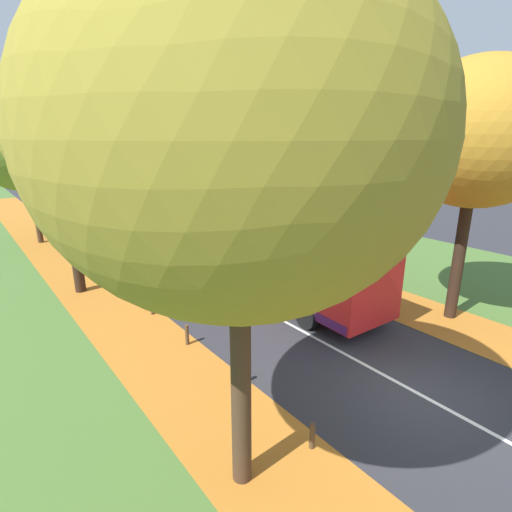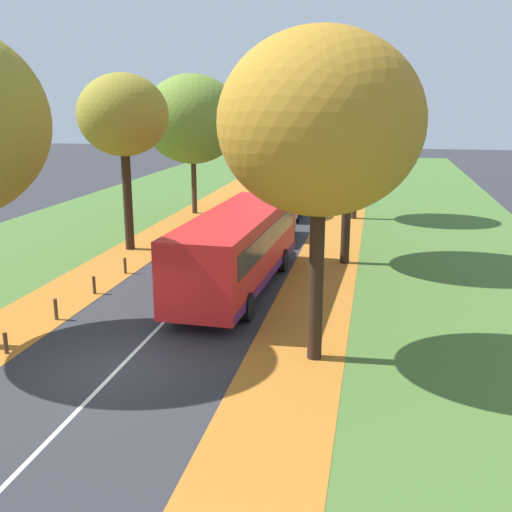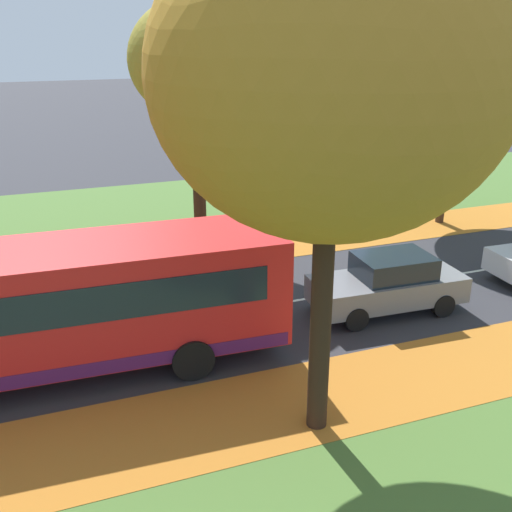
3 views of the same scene
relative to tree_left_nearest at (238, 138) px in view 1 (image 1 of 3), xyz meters
The scene contains 19 objects.
ground_plane 8.33m from the tree_left_nearest, ahead, with size 160.00×160.00×0.00m, color #2D2D33.
leaf_litter_left 14.86m from the tree_left_nearest, 87.40° to the left, with size 2.80×60.00×0.00m, color #B26B23.
grass_verge_right 24.99m from the tree_left_nearest, 53.36° to the left, with size 12.00×90.00×0.01m, color #476B2D.
leaf_litter_right 17.80m from the tree_left_nearest, 53.74° to the left, with size 2.80×60.00×0.00m, color #B26B23.
road_centre_line 21.08m from the tree_left_nearest, 74.95° to the left, with size 0.12×80.00×0.01m, color silver.
tree_left_nearest is the anchor object (origin of this frame).
tree_left_near 12.13m from the tree_left_nearest, 89.14° to the left, with size 4.21×4.21×8.30m.
tree_left_mid 22.00m from the tree_left_nearest, 88.85° to the left, with size 6.09×6.09×8.66m.
tree_right_nearest 10.41m from the tree_left_nearest, ahead, with size 5.31×5.31×8.89m.
tree_right_near 15.72m from the tree_left_nearest, 47.59° to the left, with size 5.95×5.95×9.35m.
tree_right_mid 24.56m from the tree_left_nearest, 64.64° to the left, with size 4.94×4.94×8.76m.
bollard_second 6.38m from the tree_left_nearest, 10.25° to the right, with size 0.12×0.12×0.63m, color #4C3823.
bollard_third 6.80m from the tree_left_nearest, 56.61° to the left, with size 0.12×0.12×0.73m, color #4C3823.
bollard_fourth 8.25m from the tree_left_nearest, 72.77° to the left, with size 0.12×0.12×0.69m, color #4C3823.
bollard_fifth 10.28m from the tree_left_nearest, 78.31° to the left, with size 0.12×0.12×0.68m, color #4C3823.
bus 10.82m from the tree_left_nearest, 45.47° to the left, with size 2.95×10.49×2.98m.
car_grey_lead 17.93m from the tree_left_nearest, 66.97° to the left, with size 1.92×4.27×1.62m.
car_silver_following 23.45m from the tree_left_nearest, 73.21° to the left, with size 1.90×4.26×1.62m.
car_green_third_in_line 30.11m from the tree_left_nearest, 76.81° to the left, with size 1.84×4.23×1.62m.
Camera 1 is at (-8.82, -4.49, 6.55)m, focal length 28.00 mm.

